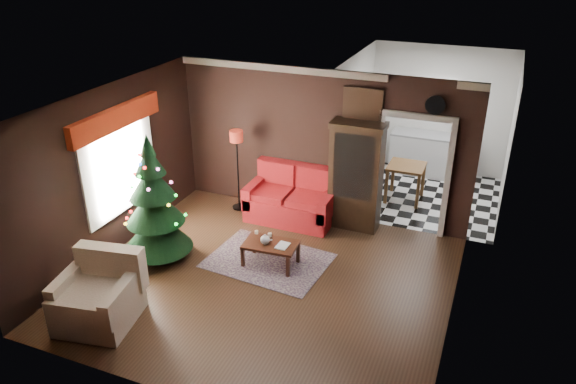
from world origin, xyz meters
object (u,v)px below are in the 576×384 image
at_px(curio_cabinet, 356,178).
at_px(armchair, 96,293).
at_px(wall_clock, 435,105).
at_px(floor_lamp, 238,170).
at_px(kitchen_table, 405,182).
at_px(coffee_table, 271,254).
at_px(loveseat, 291,195).
at_px(christmas_tree, 154,202).
at_px(teapot, 265,239).

xyz_separation_m(curio_cabinet, armchair, (-2.51, -3.99, -0.49)).
bearing_deg(armchair, curio_cabinet, 47.51).
distance_m(curio_cabinet, armchair, 4.74).
xyz_separation_m(armchair, wall_clock, (3.71, 4.17, 1.92)).
bearing_deg(floor_lamp, kitchen_table, 29.76).
xyz_separation_m(floor_lamp, coffee_table, (1.36, -1.57, -0.63)).
relative_size(loveseat, christmas_tree, 0.80).
xyz_separation_m(floor_lamp, christmas_tree, (-0.42, -2.08, 0.22)).
relative_size(floor_lamp, christmas_tree, 0.75).
xyz_separation_m(curio_cabinet, coffee_table, (-0.88, -1.79, -0.75)).
relative_size(curio_cabinet, teapot, 10.89).
distance_m(christmas_tree, armchair, 1.79).
bearing_deg(floor_lamp, curio_cabinet, 5.70).
relative_size(armchair, kitchen_table, 1.40).
bearing_deg(kitchen_table, loveseat, -137.49).
distance_m(coffee_table, kitchen_table, 3.57).
bearing_deg(kitchen_table, wall_clock, -66.25).
height_order(loveseat, armchair, loveseat).
bearing_deg(curio_cabinet, wall_clock, 8.53).
xyz_separation_m(christmas_tree, kitchen_table, (3.32, 3.74, -0.68)).
relative_size(loveseat, floor_lamp, 1.07).
distance_m(floor_lamp, armchair, 3.79).
height_order(christmas_tree, coffee_table, christmas_tree).
bearing_deg(curio_cabinet, teapot, -117.54).
xyz_separation_m(loveseat, coffee_table, (0.27, -1.57, -0.30)).
height_order(loveseat, christmas_tree, christmas_tree).
relative_size(curio_cabinet, coffee_table, 2.22).
distance_m(wall_clock, kitchen_table, 2.43).
xyz_separation_m(teapot, kitchen_table, (1.61, 3.27, -0.10)).
bearing_deg(wall_clock, floor_lamp, -173.31).
height_order(coffee_table, teapot, teapot).
distance_m(loveseat, armchair, 4.01).
bearing_deg(teapot, wall_clock, 43.06).
bearing_deg(christmas_tree, floor_lamp, 78.49).
height_order(armchair, teapot, armchair).
bearing_deg(coffee_table, wall_clock, 43.39).
relative_size(coffee_table, teapot, 4.91).
relative_size(floor_lamp, kitchen_table, 2.11).
height_order(armchair, wall_clock, wall_clock).
xyz_separation_m(loveseat, floor_lamp, (-1.09, -0.00, 0.33)).
distance_m(christmas_tree, kitchen_table, 5.04).
height_order(floor_lamp, kitchen_table, floor_lamp).
bearing_deg(armchair, loveseat, 59.85).
height_order(curio_cabinet, armchair, curio_cabinet).
bearing_deg(wall_clock, armchair, -131.68).
bearing_deg(christmas_tree, armchair, -84.74).
relative_size(curio_cabinet, wall_clock, 5.94).
height_order(armchair, coffee_table, armchair).
bearing_deg(loveseat, wall_clock, 9.66).
bearing_deg(coffee_table, kitchen_table, 64.53).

